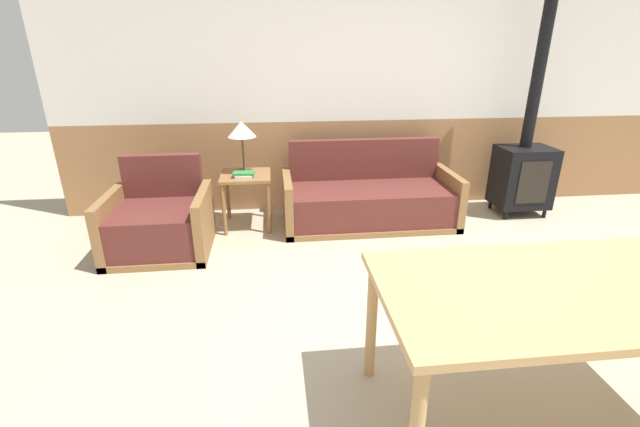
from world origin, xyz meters
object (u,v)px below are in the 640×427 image
table_lamp (242,131)px  side_table (246,184)px  couch (369,200)px  dining_table (560,299)px  wood_stove (525,162)px  armchair (160,225)px

table_lamp → side_table: bearing=-79.2°
couch → table_lamp: size_ratio=3.46×
side_table → dining_table: 3.16m
side_table → dining_table: (1.60, -2.72, 0.23)m
couch → side_table: (-1.29, 0.06, 0.21)m
table_lamp → wood_stove: 3.11m
couch → dining_table: couch is taller
armchair → dining_table: 3.29m
armchair → side_table: 0.95m
couch → dining_table: bearing=-83.5°
armchair → wood_stove: 3.90m
armchair → wood_stove: wood_stove is taller
table_lamp → dining_table: (1.62, -2.81, -0.30)m
couch → dining_table: (0.30, -2.66, 0.44)m
table_lamp → dining_table: size_ratio=0.31×
armchair → wood_stove: size_ratio=0.36×
couch → side_table: couch is taller
couch → armchair: size_ratio=2.02×
side_table → table_lamp: 0.54m
side_table → table_lamp: bearing=100.8°
wood_stove → armchair: bearing=-172.0°
armchair → table_lamp: size_ratio=1.72×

